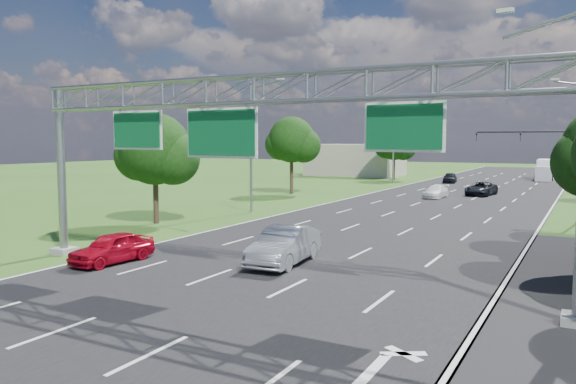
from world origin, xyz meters
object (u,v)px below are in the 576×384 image
Objects in this scene: silver_sedan at (284,246)px; box_truck at (546,170)px; red_coupe at (112,248)px; sign_gantry at (261,105)px; traffic_signal at (553,144)px.

box_truck reaches higher than silver_sedan.
silver_sedan is (6.96, 3.53, 0.14)m from red_coupe.
silver_sedan reaches higher than red_coupe.
box_truck is at bearing 85.48° from sign_gantry.
red_coupe is (-14.82, -53.38, -4.47)m from traffic_signal.
sign_gantry reaches higher than silver_sedan.
red_coupe is at bearing -159.06° from silver_sedan.
red_coupe is 70.53m from box_truck.
traffic_signal reaches higher than box_truck.
traffic_signal is 1.60× the size of box_truck.
box_truck is (6.16, 65.76, 0.55)m from silver_sedan.
red_coupe is 0.53× the size of box_truck.
traffic_signal is at bearing 78.42° from red_coupe.
sign_gantry is 5.75× the size of red_coupe.
silver_sedan is (-7.86, -49.85, -4.33)m from traffic_signal.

